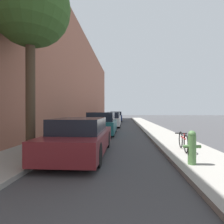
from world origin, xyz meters
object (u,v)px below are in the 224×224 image
object	(u,v)px
parked_car_teal	(102,124)
street_tree_near	(30,8)
parked_car_maroon	(81,137)
parked_car_white	(111,120)
fire_hydrant	(192,147)
parked_car_silver	(114,118)
parked_car_navy	(116,117)
bicycle	(183,141)

from	to	relation	value
parked_car_teal	street_tree_near	distance (m)	7.90
parked_car_maroon	parked_car_white	world-z (taller)	parked_car_white
parked_car_teal	fire_hydrant	world-z (taller)	parked_car_teal
parked_car_silver	parked_car_navy	world-z (taller)	parked_car_navy
parked_car_navy	bicycle	size ratio (longest dim) A/B	2.50
street_tree_near	fire_hydrant	bearing A→B (deg)	-11.49
parked_car_navy	parked_car_silver	bearing A→B (deg)	-91.20
parked_car_teal	bicycle	distance (m)	6.67
parked_car_maroon	parked_car_white	bearing A→B (deg)	89.18
parked_car_teal	parked_car_navy	bearing A→B (deg)	89.21
parked_car_silver	bicycle	bearing A→B (deg)	-78.35
parked_car_maroon	parked_car_silver	bearing A→B (deg)	89.61
bicycle	parked_car_silver	bearing A→B (deg)	107.25
parked_car_teal	parked_car_white	bearing A→B (deg)	88.27
parked_car_silver	bicycle	xyz separation A→B (m)	(3.54, -17.16, -0.24)
fire_hydrant	parked_car_white	bearing A→B (deg)	103.33
parked_car_teal	parked_car_white	world-z (taller)	parked_car_teal
street_tree_near	parked_car_white	bearing A→B (deg)	81.52
parked_car_maroon	parked_car_navy	xyz separation A→B (m)	(0.22, 22.45, 0.07)
parked_car_white	street_tree_near	xyz separation A→B (m)	(-1.84, -12.33, 4.36)
street_tree_near	parked_car_maroon	bearing A→B (deg)	10.74
parked_car_maroon	fire_hydrant	distance (m)	3.59
street_tree_near	bicycle	world-z (taller)	street_tree_near
parked_car_maroon	street_tree_near	bearing A→B (deg)	-169.26
parked_car_silver	fire_hydrant	distance (m)	19.27
fire_hydrant	parked_car_maroon	bearing A→B (deg)	158.22
parked_car_white	parked_car_silver	distance (m)	5.66
parked_car_teal	parked_car_navy	world-z (taller)	parked_car_navy
parked_car_teal	parked_car_navy	distance (m)	16.37
parked_car_white	bicycle	xyz separation A→B (m)	(3.49, -11.50, -0.22)
parked_car_navy	fire_hydrant	bearing A→B (deg)	-82.54
parked_car_navy	street_tree_near	xyz separation A→B (m)	(-1.88, -22.76, 4.33)
parked_car_maroon	parked_car_teal	bearing A→B (deg)	90.07
fire_hydrant	bicycle	size ratio (longest dim) A/B	0.58
parked_car_maroon	parked_car_silver	distance (m)	17.67
parked_car_silver	parked_car_navy	xyz separation A→B (m)	(0.10, 4.78, 0.01)
parked_car_white	fire_hydrant	distance (m)	13.71
parked_car_maroon	parked_car_navy	size ratio (longest dim) A/B	1.18
parked_car_navy	fire_hydrant	xyz separation A→B (m)	(3.11, -23.78, -0.11)
parked_car_silver	parked_car_white	bearing A→B (deg)	-89.47
parked_car_maroon	bicycle	xyz separation A→B (m)	(3.66, 0.51, -0.18)
parked_car_teal	street_tree_near	size ratio (longest dim) A/B	0.69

